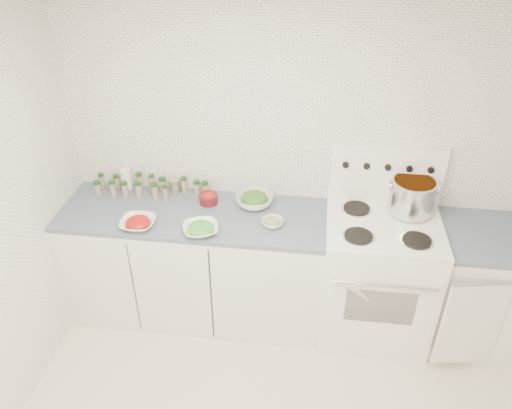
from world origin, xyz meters
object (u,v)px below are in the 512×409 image
object	(u,v)px
stock_pot	(412,195)
bowl_tomato	(138,223)
stove	(376,274)
bowl_snowpea	(201,229)

from	to	relation	value
stock_pot	bowl_tomato	bearing A→B (deg)	-168.44
bowl_tomato	stock_pot	bearing A→B (deg)	11.56
stove	bowl_snowpea	size ratio (longest dim) A/B	4.68
stock_pot	bowl_snowpea	world-z (taller)	stock_pot
stock_pot	bowl_tomato	xyz separation A→B (m)	(-1.79, -0.37, -0.14)
stove	bowl_tomato	xyz separation A→B (m)	(-1.62, -0.20, 0.44)
stock_pot	bowl_tomato	world-z (taller)	stock_pot
stove	bowl_tomato	world-z (taller)	stove
stock_pot	stove	bearing A→B (deg)	-136.92
stove	stock_pot	distance (m)	0.62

